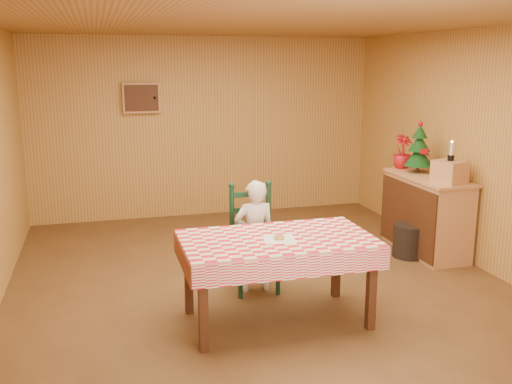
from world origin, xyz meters
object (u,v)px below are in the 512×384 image
(ladder_chair, at_px, (253,240))
(seated_child, at_px, (255,236))
(dining_table, at_px, (277,247))
(crate, at_px, (450,172))
(christmas_tree, at_px, (419,149))
(shelf_unit, at_px, (426,214))
(storage_bin, at_px, (410,241))

(ladder_chair, distance_m, seated_child, 0.08)
(dining_table, xyz_separation_m, seated_child, (0.00, 0.73, -0.13))
(crate, bearing_deg, seated_child, -175.08)
(seated_child, distance_m, christmas_tree, 2.52)
(shelf_unit, bearing_deg, seated_child, -165.33)
(seated_child, relative_size, shelf_unit, 0.91)
(seated_child, xyz_separation_m, storage_bin, (2.02, 0.49, -0.37))
(ladder_chair, xyz_separation_m, crate, (2.29, 0.14, 0.55))
(dining_table, bearing_deg, seated_child, 90.00)
(ladder_chair, relative_size, seated_child, 0.96)
(ladder_chair, xyz_separation_m, shelf_unit, (2.28, 0.54, -0.04))
(seated_child, height_order, storage_bin, seated_child)
(shelf_unit, xyz_separation_m, storage_bin, (-0.26, -0.11, -0.27))
(storage_bin, bearing_deg, ladder_chair, -168.01)
(storage_bin, bearing_deg, shelf_unit, 23.10)
(dining_table, distance_m, seated_child, 0.74)
(shelf_unit, relative_size, storage_bin, 3.21)
(dining_table, distance_m, crate, 2.50)
(shelf_unit, xyz_separation_m, christmas_tree, (0.01, 0.25, 0.74))
(ladder_chair, xyz_separation_m, storage_bin, (2.02, 0.43, -0.31))
(ladder_chair, height_order, seated_child, seated_child)
(dining_table, bearing_deg, shelf_unit, 30.20)
(storage_bin, bearing_deg, christmas_tree, 53.26)
(dining_table, relative_size, shelf_unit, 1.34)
(christmas_tree, distance_m, storage_bin, 1.11)
(dining_table, relative_size, storage_bin, 4.28)
(ladder_chair, bearing_deg, christmas_tree, 19.04)
(shelf_unit, xyz_separation_m, crate, (0.01, -0.40, 0.59))
(crate, bearing_deg, dining_table, -157.95)
(dining_table, height_order, ladder_chair, ladder_chair)
(christmas_tree, bearing_deg, ladder_chair, -160.96)
(seated_child, relative_size, storage_bin, 2.91)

